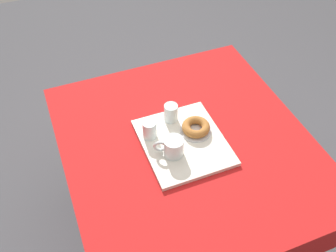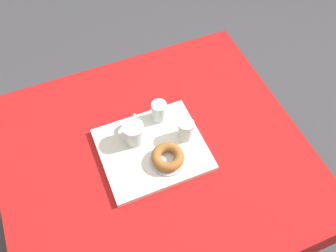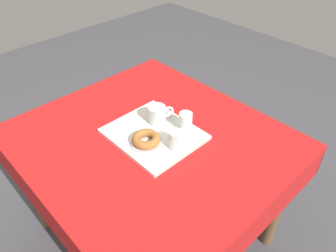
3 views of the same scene
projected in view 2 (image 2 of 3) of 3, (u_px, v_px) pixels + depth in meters
name	position (u px, v px, depth m)	size (l,w,h in m)	color
ground_plane	(158.00, 224.00, 2.02)	(6.00, 6.00, 0.00)	#47474C
dining_table	(155.00, 166.00, 1.50)	(1.14, 1.04, 0.73)	red
serving_tray	(153.00, 149.00, 1.43)	(0.39, 0.34, 0.02)	silver
tea_mug_left	(134.00, 133.00, 1.41)	(0.08, 0.12, 0.08)	silver
water_glass_near	(186.00, 130.00, 1.42)	(0.06, 0.06, 0.08)	silver
water_glass_far	(159.00, 112.00, 1.47)	(0.06, 0.06, 0.08)	silver
donut_plate_left	(168.00, 160.00, 1.39)	(0.14, 0.14, 0.01)	silver
sugar_donut_left	(168.00, 157.00, 1.37)	(0.12, 0.12, 0.04)	#A3662D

